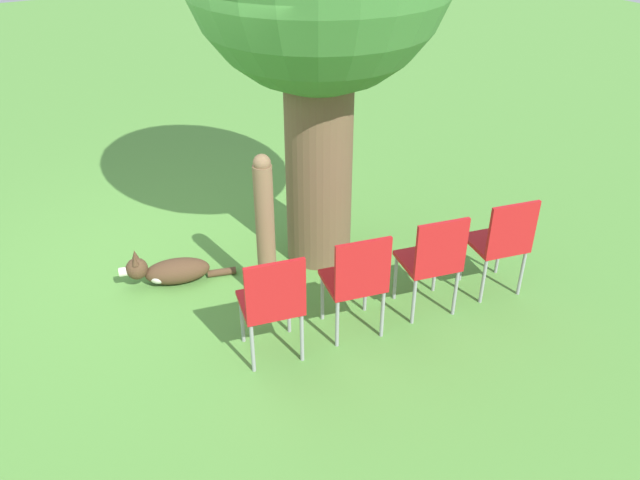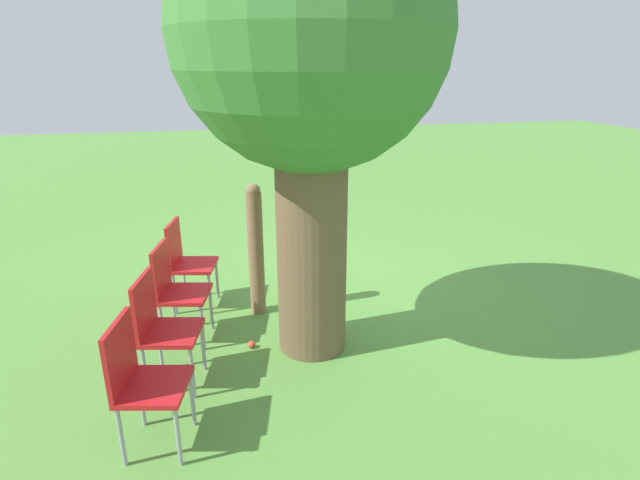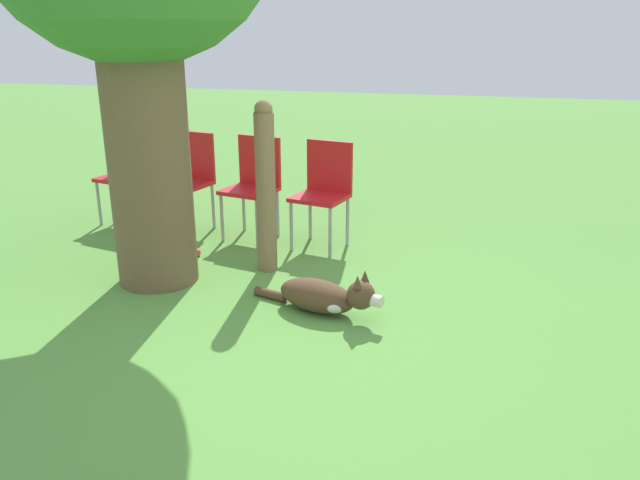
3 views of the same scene
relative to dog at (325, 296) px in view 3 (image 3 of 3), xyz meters
name	(u,v)px [view 3 (image 3 of 3)]	position (x,y,z in m)	size (l,w,h in m)	color
ground_plane	(265,318)	(-0.19, 0.37, -0.12)	(30.00, 30.00, 0.00)	#56933D
dog	(325,296)	(0.00, 0.00, 0.00)	(0.42, 1.01, 0.35)	#513823
fence_post	(266,187)	(0.67, 0.66, 0.57)	(0.16, 0.16, 1.37)	#846647
red_chair_0	(324,187)	(1.38, 0.38, 0.42)	(0.50, 0.52, 0.94)	red
red_chair_1	(254,180)	(1.44, 1.06, 0.42)	(0.50, 0.52, 0.94)	red
red_chair_2	(189,174)	(1.51, 1.75, 0.42)	(0.50, 0.52, 0.94)	red
red_chair_3	(129,169)	(1.58, 2.44, 0.42)	(0.50, 0.52, 0.94)	red
tennis_ball	(197,252)	(0.80, 1.36, -0.09)	(0.07, 0.07, 0.07)	#E54C33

